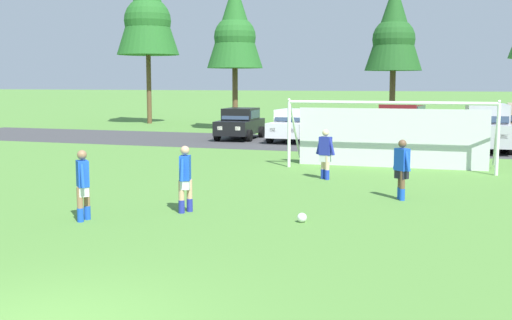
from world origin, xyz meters
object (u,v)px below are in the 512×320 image
(parked_car_slot_center, at_px, (402,124))
(parked_car_slot_left, at_px, (294,125))
(player_midfield_center, at_px, (83,185))
(player_winger_left, at_px, (402,170))
(soccer_goal, at_px, (391,133))
(parked_car_slot_center_left, at_px, (350,126))
(soccer_ball, at_px, (302,218))
(parked_car_slot_far_left, at_px, (240,123))
(player_striker_near, at_px, (185,179))
(parked_car_slot_center_right, at_px, (486,127))
(player_defender_far, at_px, (325,154))

(parked_car_slot_center, bearing_deg, parked_car_slot_left, 168.27)
(player_midfield_center, distance_m, player_winger_left, 8.34)
(soccer_goal, distance_m, parked_car_slot_center_left, 9.65)
(soccer_ball, xyz_separation_m, parked_car_slot_far_left, (-8.69, 19.47, 0.77))
(parked_car_slot_left, bearing_deg, player_winger_left, -64.71)
(player_striker_near, relative_size, parked_car_slot_far_left, 0.38)
(parked_car_slot_center, bearing_deg, parked_car_slot_center_right, -6.71)
(player_striker_near, relative_size, player_defender_far, 1.00)
(player_winger_left, bearing_deg, soccer_ball, -116.86)
(player_striker_near, xyz_separation_m, parked_car_slot_left, (-2.48, 18.88, 0.05))
(soccer_ball, relative_size, soccer_goal, 0.03)
(player_defender_far, height_order, parked_car_slot_center, parked_car_slot_center)
(parked_car_slot_left, bearing_deg, parked_car_slot_center, -11.73)
(soccer_ball, relative_size, player_defender_far, 0.13)
(parked_car_slot_left, xyz_separation_m, parked_car_slot_center, (5.79, -1.20, 0.24))
(soccer_ball, bearing_deg, parked_car_slot_far_left, 114.06)
(parked_car_slot_center, xyz_separation_m, parked_car_slot_center_right, (3.87, -0.46, 0.00))
(player_defender_far, relative_size, parked_car_slot_center, 0.35)
(soccer_goal, xyz_separation_m, player_defender_far, (-1.67, -3.44, -0.47))
(parked_car_slot_left, distance_m, parked_car_slot_center_right, 9.80)
(soccer_ball, height_order, soccer_goal, soccer_goal)
(player_winger_left, bearing_deg, parked_car_slot_left, 115.29)
(player_defender_far, bearing_deg, player_striker_near, -107.95)
(player_winger_left, xyz_separation_m, parked_car_slot_center, (-1.51, 14.25, 0.29))
(player_defender_far, xyz_separation_m, parked_car_slot_center_right, (5.12, 10.88, 0.29))
(parked_car_slot_far_left, bearing_deg, parked_car_slot_center, -10.21)
(player_defender_far, bearing_deg, parked_car_slot_center_right, 64.80)
(player_striker_near, distance_m, player_winger_left, 5.91)
(parked_car_slot_center, bearing_deg, player_winger_left, -83.94)
(soccer_ball, height_order, parked_car_slot_far_left, parked_car_slot_far_left)
(parked_car_slot_center_left, bearing_deg, player_defender_far, -83.04)
(player_winger_left, bearing_deg, parked_car_slot_center, 96.06)
(soccer_ball, relative_size, parked_car_slot_center, 0.05)
(player_striker_near, relative_size, player_midfield_center, 1.00)
(soccer_goal, bearing_deg, parked_car_slot_center_right, 65.13)
(parked_car_slot_far_left, bearing_deg, parked_car_slot_center_left, -3.84)
(player_midfield_center, relative_size, player_defender_far, 1.00)
(player_midfield_center, bearing_deg, parked_car_slot_center_left, 83.50)
(soccer_ball, bearing_deg, player_striker_near, 176.66)
(player_striker_near, bearing_deg, parked_car_slot_center_left, 88.41)
(parked_car_slot_center_left, bearing_deg, parked_car_slot_left, -179.95)
(player_defender_far, relative_size, parked_car_slot_center_left, 0.38)
(soccer_ball, distance_m, player_winger_left, 4.10)
(soccer_goal, bearing_deg, parked_car_slot_far_left, 134.74)
(player_defender_far, relative_size, parked_car_slot_center_right, 0.35)
(soccer_goal, distance_m, parked_car_slot_far_left, 13.40)
(player_defender_far, bearing_deg, parked_car_slot_left, 109.90)
(soccer_ball, distance_m, parked_car_slot_left, 19.84)
(parked_car_slot_center, bearing_deg, parked_car_slot_far_left, 169.79)
(player_midfield_center, height_order, parked_car_slot_left, parked_car_slot_left)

